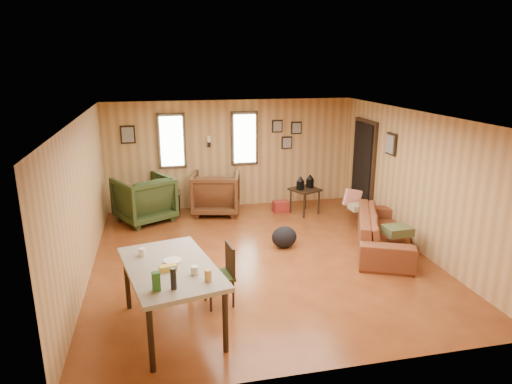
# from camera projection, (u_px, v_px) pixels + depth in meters

# --- Properties ---
(room) EXTENTS (5.54, 6.04, 2.44)m
(room) POSITION_uv_depth(u_px,v_px,m) (267.00, 185.00, 7.68)
(room) COLOR brown
(room) RESTS_ON ground
(sofa) EXTENTS (1.50, 2.30, 0.87)m
(sofa) POSITION_uv_depth(u_px,v_px,m) (384.00, 225.00, 8.01)
(sofa) COLOR brown
(sofa) RESTS_ON ground
(recliner_brown) EXTENTS (1.16, 1.12, 1.01)m
(recliner_brown) POSITION_uv_depth(u_px,v_px,m) (216.00, 191.00, 9.87)
(recliner_brown) COLOR #4B2B16
(recliner_brown) RESTS_ON ground
(recliner_green) EXTENTS (1.34, 1.32, 1.04)m
(recliner_green) POSITION_uv_depth(u_px,v_px,m) (144.00, 197.00, 9.37)
(recliner_green) COLOR #2A3A1A
(recliner_green) RESTS_ON ground
(end_table) EXTENTS (0.53, 0.49, 0.62)m
(end_table) POSITION_uv_depth(u_px,v_px,m) (169.00, 199.00, 9.79)
(end_table) COLOR black
(end_table) RESTS_ON ground
(side_table) EXTENTS (0.72, 0.72, 0.86)m
(side_table) POSITION_uv_depth(u_px,v_px,m) (305.00, 187.00, 9.82)
(side_table) COLOR black
(side_table) RESTS_ON ground
(cooler) EXTENTS (0.36, 0.27, 0.24)m
(cooler) POSITION_uv_depth(u_px,v_px,m) (281.00, 206.00, 10.05)
(cooler) COLOR maroon
(cooler) RESTS_ON ground
(backpack) EXTENTS (0.46, 0.35, 0.39)m
(backpack) POSITION_uv_depth(u_px,v_px,m) (284.00, 237.00, 8.11)
(backpack) COLOR black
(backpack) RESTS_ON ground
(sofa_pillows) EXTENTS (0.51, 1.88, 0.39)m
(sofa_pillows) POSITION_uv_depth(u_px,v_px,m) (375.00, 215.00, 8.29)
(sofa_pillows) COLOR #48502C
(sofa_pillows) RESTS_ON sofa
(dining_table) EXTENTS (1.33, 1.83, 1.09)m
(dining_table) POSITION_uv_depth(u_px,v_px,m) (171.00, 272.00, 5.48)
(dining_table) COLOR gray
(dining_table) RESTS_ON ground
(dining_chair) EXTENTS (0.43, 0.43, 0.85)m
(dining_chair) POSITION_uv_depth(u_px,v_px,m) (223.00, 271.00, 6.16)
(dining_chair) COLOR #2A3A1A
(dining_chair) RESTS_ON ground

